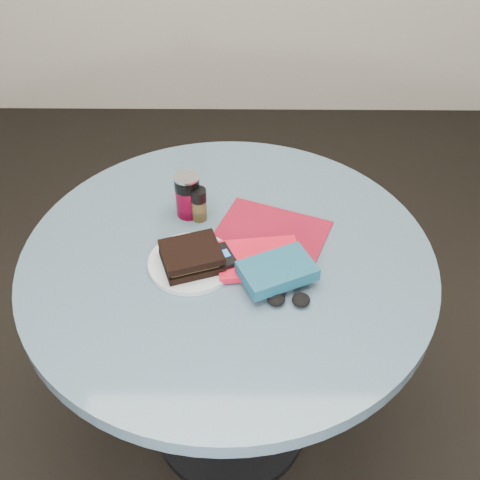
{
  "coord_description": "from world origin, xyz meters",
  "views": [
    {
      "loc": [
        0.04,
        -1.05,
        1.75
      ],
      "look_at": [
        0.03,
        0.0,
        0.8
      ],
      "focal_mm": 45.0,
      "sensor_mm": 36.0,
      "label": 1
    }
  ],
  "objects_px": {
    "sandwich": "(192,257)",
    "soda_can": "(188,195)",
    "table": "(228,301)",
    "novel": "(277,271)",
    "red_book": "(259,259)",
    "mp3_player": "(223,256)",
    "pepper_grinder": "(199,204)",
    "magazine": "(271,234)",
    "plate": "(191,263)",
    "headphones": "(289,299)"
  },
  "relations": [
    {
      "from": "mp3_player",
      "to": "plate",
      "type": "bearing_deg",
      "value": -178.91
    },
    {
      "from": "mp3_player",
      "to": "red_book",
      "type": "bearing_deg",
      "value": 4.79
    },
    {
      "from": "magazine",
      "to": "table",
      "type": "bearing_deg",
      "value": -122.62
    },
    {
      "from": "plate",
      "to": "sandwich",
      "type": "bearing_deg",
      "value": -72.19
    },
    {
      "from": "pepper_grinder",
      "to": "mp3_player",
      "type": "height_order",
      "value": "pepper_grinder"
    },
    {
      "from": "soda_can",
      "to": "pepper_grinder",
      "type": "height_order",
      "value": "soda_can"
    },
    {
      "from": "magazine",
      "to": "novel",
      "type": "xyz_separation_m",
      "value": [
        0.01,
        -0.17,
        0.03
      ]
    },
    {
      "from": "sandwich",
      "to": "soda_can",
      "type": "bearing_deg",
      "value": 96.41
    },
    {
      "from": "table",
      "to": "pepper_grinder",
      "type": "relative_size",
      "value": 10.88
    },
    {
      "from": "red_book",
      "to": "headphones",
      "type": "distance_m",
      "value": 0.14
    },
    {
      "from": "red_book",
      "to": "novel",
      "type": "bearing_deg",
      "value": -64.6
    },
    {
      "from": "soda_can",
      "to": "magazine",
      "type": "distance_m",
      "value": 0.23
    },
    {
      "from": "table",
      "to": "novel",
      "type": "distance_m",
      "value": 0.25
    },
    {
      "from": "pepper_grinder",
      "to": "mp3_player",
      "type": "distance_m",
      "value": 0.18
    },
    {
      "from": "sandwich",
      "to": "novel",
      "type": "relative_size",
      "value": 0.99
    },
    {
      "from": "table",
      "to": "sandwich",
      "type": "bearing_deg",
      "value": -152.11
    },
    {
      "from": "magazine",
      "to": "novel",
      "type": "bearing_deg",
      "value": -65.89
    },
    {
      "from": "sandwich",
      "to": "novel",
      "type": "bearing_deg",
      "value": -12.93
    },
    {
      "from": "plate",
      "to": "mp3_player",
      "type": "relative_size",
      "value": 2.25
    },
    {
      "from": "pepper_grinder",
      "to": "sandwich",
      "type": "bearing_deg",
      "value": -92.07
    },
    {
      "from": "sandwich",
      "to": "novel",
      "type": "height_order",
      "value": "sandwich"
    },
    {
      "from": "table",
      "to": "novel",
      "type": "height_order",
      "value": "novel"
    },
    {
      "from": "magazine",
      "to": "mp3_player",
      "type": "bearing_deg",
      "value": -115.5
    },
    {
      "from": "magazine",
      "to": "novel",
      "type": "height_order",
      "value": "novel"
    },
    {
      "from": "red_book",
      "to": "magazine",
      "type": "bearing_deg",
      "value": 65.11
    },
    {
      "from": "table",
      "to": "red_book",
      "type": "bearing_deg",
      "value": -18.61
    },
    {
      "from": "mp3_player",
      "to": "headphones",
      "type": "distance_m",
      "value": 0.19
    },
    {
      "from": "soda_can",
      "to": "pepper_grinder",
      "type": "relative_size",
      "value": 1.3
    },
    {
      "from": "plate",
      "to": "headphones",
      "type": "xyz_separation_m",
      "value": [
        0.22,
        -0.12,
        0.0
      ]
    },
    {
      "from": "sandwich",
      "to": "magazine",
      "type": "xyz_separation_m",
      "value": [
        0.19,
        0.12,
        -0.03
      ]
    },
    {
      "from": "table",
      "to": "red_book",
      "type": "height_order",
      "value": "red_book"
    },
    {
      "from": "mp3_player",
      "to": "novel",
      "type": "bearing_deg",
      "value": -24.25
    },
    {
      "from": "table",
      "to": "soda_can",
      "type": "distance_m",
      "value": 0.29
    },
    {
      "from": "pepper_grinder",
      "to": "table",
      "type": "bearing_deg",
      "value": -61.29
    },
    {
      "from": "red_book",
      "to": "mp3_player",
      "type": "bearing_deg",
      "value": 177.62
    },
    {
      "from": "red_book",
      "to": "headphones",
      "type": "height_order",
      "value": "headphones"
    },
    {
      "from": "sandwich",
      "to": "red_book",
      "type": "bearing_deg",
      "value": 6.69
    },
    {
      "from": "table",
      "to": "novel",
      "type": "xyz_separation_m",
      "value": [
        0.11,
        -0.09,
        0.2
      ]
    },
    {
      "from": "magazine",
      "to": "headphones",
      "type": "height_order",
      "value": "headphones"
    },
    {
      "from": "sandwich",
      "to": "novel",
      "type": "xyz_separation_m",
      "value": [
        0.2,
        -0.05,
        0.0
      ]
    },
    {
      "from": "novel",
      "to": "mp3_player",
      "type": "height_order",
      "value": "novel"
    },
    {
      "from": "sandwich",
      "to": "soda_can",
      "type": "xyz_separation_m",
      "value": [
        -0.02,
        0.2,
        0.02
      ]
    },
    {
      "from": "soda_can",
      "to": "mp3_player",
      "type": "bearing_deg",
      "value": -63.58
    },
    {
      "from": "sandwich",
      "to": "soda_can",
      "type": "relative_size",
      "value": 1.36
    },
    {
      "from": "pepper_grinder",
      "to": "magazine",
      "type": "distance_m",
      "value": 0.2
    },
    {
      "from": "magazine",
      "to": "red_book",
      "type": "bearing_deg",
      "value": -86.29
    },
    {
      "from": "novel",
      "to": "headphones",
      "type": "distance_m",
      "value": 0.07
    },
    {
      "from": "plate",
      "to": "red_book",
      "type": "xyz_separation_m",
      "value": [
        0.16,
        0.01,
        0.01
      ]
    },
    {
      "from": "soda_can",
      "to": "magazine",
      "type": "height_order",
      "value": "soda_can"
    },
    {
      "from": "table",
      "to": "mp3_player",
      "type": "distance_m",
      "value": 0.19
    }
  ]
}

